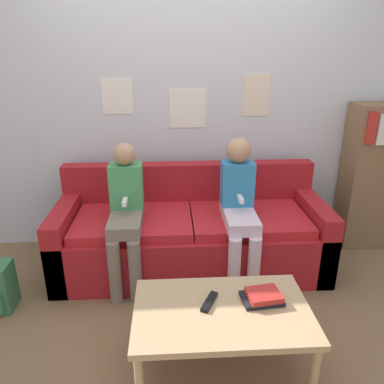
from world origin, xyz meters
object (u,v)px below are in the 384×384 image
object	(u,v)px
person_left	(126,210)
tv_remote	(209,302)
person_right	(239,204)
bookshelf	(370,177)
couch	(191,234)
coffee_table	(222,315)

from	to	relation	value
person_left	tv_remote	size ratio (longest dim) A/B	6.19
person_right	bookshelf	distance (m)	1.33
couch	coffee_table	distance (m)	1.09
couch	bookshelf	bearing A→B (deg)	10.51
coffee_table	tv_remote	bearing A→B (deg)	141.47
person_left	bookshelf	size ratio (longest dim) A/B	0.83
coffee_table	tv_remote	world-z (taller)	tv_remote
couch	coffee_table	world-z (taller)	couch
couch	tv_remote	xyz separation A→B (m)	(0.04, -1.03, 0.12)
couch	tv_remote	distance (m)	1.04
person_left	bookshelf	world-z (taller)	bookshelf
couch	person_right	xyz separation A→B (m)	(0.35, -0.18, 0.34)
person_left	tv_remote	distance (m)	1.01
coffee_table	bookshelf	world-z (taller)	bookshelf
person_left	couch	bearing A→B (deg)	21.66
bookshelf	couch	bearing A→B (deg)	-169.49
couch	tv_remote	bearing A→B (deg)	-87.80
coffee_table	tv_remote	xyz separation A→B (m)	(-0.06, 0.05, 0.05)
couch	person_left	xyz separation A→B (m)	(-0.48, -0.19, 0.31)
person_right	couch	bearing A→B (deg)	151.96
person_right	tv_remote	xyz separation A→B (m)	(-0.31, -0.84, -0.21)
tv_remote	bookshelf	world-z (taller)	bookshelf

